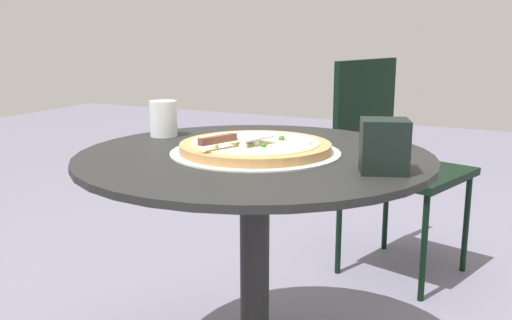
% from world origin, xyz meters
% --- Properties ---
extents(patio_table, '(0.92, 0.92, 0.69)m').
position_xyz_m(patio_table, '(0.00, 0.00, 0.51)').
color(patio_table, black).
rests_on(patio_table, ground).
extents(pizza_on_tray, '(0.44, 0.44, 0.05)m').
position_xyz_m(pizza_on_tray, '(0.00, 0.00, 0.70)').
color(pizza_on_tray, silver).
rests_on(pizza_on_tray, patio_table).
extents(pizza_server, '(0.12, 0.21, 0.02)m').
position_xyz_m(pizza_server, '(-0.02, -0.08, 0.74)').
color(pizza_server, silver).
rests_on(pizza_server, pizza_on_tray).
extents(drinking_cup, '(0.08, 0.08, 0.11)m').
position_xyz_m(drinking_cup, '(-0.36, 0.11, 0.74)').
color(drinking_cup, silver).
rests_on(drinking_cup, patio_table).
extents(napkin_dispenser, '(0.13, 0.12, 0.12)m').
position_xyz_m(napkin_dispenser, '(0.35, -0.06, 0.75)').
color(napkin_dispenser, black).
rests_on(napkin_dispenser, patio_table).
extents(patio_chair_far, '(0.55, 0.55, 0.88)m').
position_xyz_m(patio_chair_far, '(0.11, 1.03, 0.51)').
color(patio_chair_far, black).
rests_on(patio_chair_far, ground).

